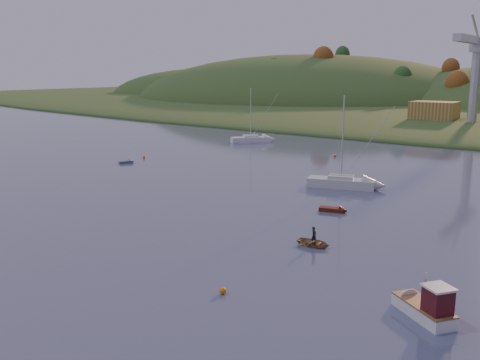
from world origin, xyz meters
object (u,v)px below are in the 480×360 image
Objects in this scene: sailboat_far at (341,182)px; canoe at (314,243)px; sailboat_near at (251,139)px; red_tender at (337,210)px; grey_dinghy at (129,162)px; fishing_boat at (420,303)px.

canoe is (8.86, -23.18, -0.46)m from sailboat_far.
canoe is at bearing -87.57° from sailboat_far.
sailboat_far is at bearing -88.50° from sailboat_near.
grey_dinghy is (-42.11, 7.45, -0.02)m from red_tender.
sailboat_near is 3.48× the size of red_tender.
sailboat_far reaches higher than canoe.
sailboat_near is at bearing 120.48° from red_tender.
red_tender is at bearing -16.37° from fishing_boat.
grey_dinghy is (-1.25, -33.06, -0.55)m from sailboat_near.
sailboat_far is 3.97× the size of canoe.
sailboat_far is at bearing -21.11° from fishing_boat.
fishing_boat is at bearing -87.19° from grey_dinghy.
canoe is at bearing -87.62° from red_tender.
red_tender is at bearing 16.62° from canoe.
sailboat_far reaches higher than grey_dinghy.
sailboat_near is 68.56m from canoe.
canoe is (-12.01, 7.79, -0.43)m from fishing_boat.
sailboat_far is at bearing 20.40° from canoe.
sailboat_near is at bearing 39.91° from canoe.
sailboat_near is 3.79× the size of canoe.
canoe is at bearing -84.89° from grey_dinghy.
fishing_boat is at bearing -66.04° from red_tender.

